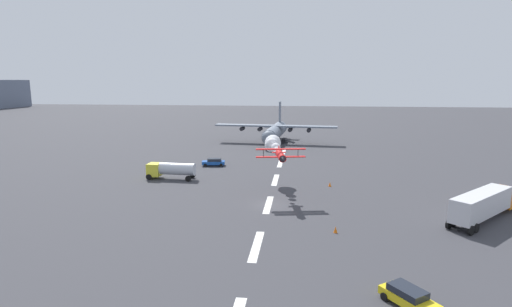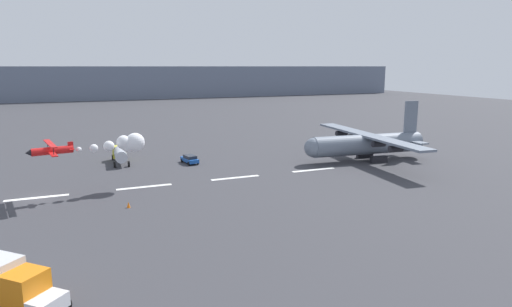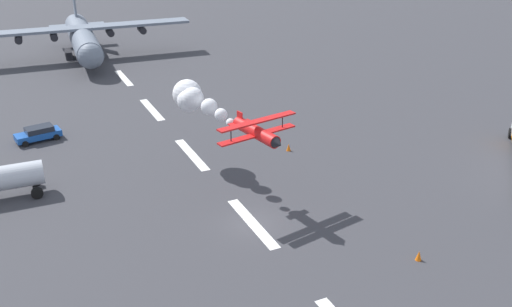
{
  "view_description": "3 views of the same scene",
  "coord_description": "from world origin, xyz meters",
  "px_view_note": "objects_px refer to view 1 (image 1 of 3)",
  "views": [
    {
      "loc": [
        -53.41,
        -4.57,
        17.05
      ],
      "look_at": [
        15.25,
        3.53,
        4.41
      ],
      "focal_mm": 28.12,
      "sensor_mm": 36.0,
      "label": 1
    },
    {
      "loc": [
        5.31,
        -64.38,
        17.43
      ],
      "look_at": [
        32.03,
        0.0,
        3.67
      ],
      "focal_mm": 31.09,
      "sensor_mm": 36.0,
      "label": 2
    },
    {
      "loc": [
        -34.5,
        16.09,
        23.5
      ],
      "look_at": [
        2.48,
        -1.49,
        4.69
      ],
      "focal_mm": 39.67,
      "sensor_mm": 36.0,
      "label": 3
    }
  ],
  "objects_px": {
    "cargo_transport_plane": "(275,132)",
    "fuel_tanker_truck": "(171,169)",
    "semi_truck_orange": "(486,203)",
    "airport_staff_sedan": "(214,162)",
    "traffic_cone_near": "(335,230)",
    "traffic_cone_far": "(330,184)",
    "followme_car_yellow": "(409,297)",
    "stunt_biplane_red": "(274,146)"
  },
  "relations": [
    {
      "from": "cargo_transport_plane",
      "to": "airport_staff_sedan",
      "type": "distance_m",
      "value": 32.25
    },
    {
      "from": "followme_car_yellow",
      "to": "traffic_cone_near",
      "type": "bearing_deg",
      "value": 16.5
    },
    {
      "from": "semi_truck_orange",
      "to": "traffic_cone_far",
      "type": "xyz_separation_m",
      "value": [
        13.7,
        18.16,
        -1.77
      ]
    },
    {
      "from": "cargo_transport_plane",
      "to": "stunt_biplane_red",
      "type": "xyz_separation_m",
      "value": [
        -44.1,
        -2.95,
        3.3
      ]
    },
    {
      "from": "cargo_transport_plane",
      "to": "fuel_tanker_truck",
      "type": "relative_size",
      "value": 3.95
    },
    {
      "from": "semi_truck_orange",
      "to": "traffic_cone_far",
      "type": "bearing_deg",
      "value": 52.98
    },
    {
      "from": "stunt_biplane_red",
      "to": "semi_truck_orange",
      "type": "distance_m",
      "value": 30.92
    },
    {
      "from": "stunt_biplane_red",
      "to": "followme_car_yellow",
      "type": "height_order",
      "value": "stunt_biplane_red"
    },
    {
      "from": "stunt_biplane_red",
      "to": "airport_staff_sedan",
      "type": "height_order",
      "value": "stunt_biplane_red"
    },
    {
      "from": "cargo_transport_plane",
      "to": "airport_staff_sedan",
      "type": "xyz_separation_m",
      "value": [
        -30.5,
        10.19,
        -2.47
      ]
    },
    {
      "from": "traffic_cone_far",
      "to": "followme_car_yellow",
      "type": "bearing_deg",
      "value": -173.98
    },
    {
      "from": "semi_truck_orange",
      "to": "fuel_tanker_truck",
      "type": "distance_m",
      "value": 48.16
    },
    {
      "from": "semi_truck_orange",
      "to": "airport_staff_sedan",
      "type": "height_order",
      "value": "semi_truck_orange"
    },
    {
      "from": "semi_truck_orange",
      "to": "followme_car_yellow",
      "type": "bearing_deg",
      "value": 146.03
    },
    {
      "from": "semi_truck_orange",
      "to": "airport_staff_sedan",
      "type": "bearing_deg",
      "value": 56.13
    },
    {
      "from": "stunt_biplane_red",
      "to": "traffic_cone_near",
      "type": "distance_m",
      "value": 22.94
    },
    {
      "from": "stunt_biplane_red",
      "to": "traffic_cone_near",
      "type": "bearing_deg",
      "value": -157.11
    },
    {
      "from": "fuel_tanker_truck",
      "to": "traffic_cone_far",
      "type": "distance_m",
      "value": 27.52
    },
    {
      "from": "semi_truck_orange",
      "to": "traffic_cone_far",
      "type": "height_order",
      "value": "semi_truck_orange"
    },
    {
      "from": "fuel_tanker_truck",
      "to": "traffic_cone_near",
      "type": "distance_m",
      "value": 34.85
    },
    {
      "from": "fuel_tanker_truck",
      "to": "traffic_cone_near",
      "type": "relative_size",
      "value": 11.35
    },
    {
      "from": "cargo_transport_plane",
      "to": "stunt_biplane_red",
      "type": "height_order",
      "value": "cargo_transport_plane"
    },
    {
      "from": "cargo_transport_plane",
      "to": "traffic_cone_far",
      "type": "relative_size",
      "value": 44.84
    },
    {
      "from": "fuel_tanker_truck",
      "to": "traffic_cone_far",
      "type": "relative_size",
      "value": 11.35
    },
    {
      "from": "airport_staff_sedan",
      "to": "cargo_transport_plane",
      "type": "bearing_deg",
      "value": -18.47
    },
    {
      "from": "stunt_biplane_red",
      "to": "traffic_cone_far",
      "type": "relative_size",
      "value": 20.61
    },
    {
      "from": "followme_car_yellow",
      "to": "stunt_biplane_red",
      "type": "bearing_deg",
      "value": 20.27
    },
    {
      "from": "airport_staff_sedan",
      "to": "traffic_cone_near",
      "type": "distance_m",
      "value": 40.3
    },
    {
      "from": "stunt_biplane_red",
      "to": "followme_car_yellow",
      "type": "bearing_deg",
      "value": -159.73
    },
    {
      "from": "cargo_transport_plane",
      "to": "airport_staff_sedan",
      "type": "bearing_deg",
      "value": 161.53
    },
    {
      "from": "traffic_cone_near",
      "to": "traffic_cone_far",
      "type": "distance_m",
      "value": 20.44
    },
    {
      "from": "semi_truck_orange",
      "to": "followme_car_yellow",
      "type": "relative_size",
      "value": 2.78
    },
    {
      "from": "cargo_transport_plane",
      "to": "stunt_biplane_red",
      "type": "distance_m",
      "value": 44.32
    },
    {
      "from": "stunt_biplane_red",
      "to": "fuel_tanker_truck",
      "type": "relative_size",
      "value": 1.82
    },
    {
      "from": "stunt_biplane_red",
      "to": "fuel_tanker_truck",
      "type": "xyz_separation_m",
      "value": [
        1.92,
        18.19,
        -4.85
      ]
    },
    {
      "from": "cargo_transport_plane",
      "to": "traffic_cone_near",
      "type": "distance_m",
      "value": 65.53
    },
    {
      "from": "fuel_tanker_truck",
      "to": "airport_staff_sedan",
      "type": "relative_size",
      "value": 1.79
    },
    {
      "from": "followme_car_yellow",
      "to": "airport_staff_sedan",
      "type": "height_order",
      "value": "same"
    },
    {
      "from": "followme_car_yellow",
      "to": "airport_staff_sedan",
      "type": "relative_size",
      "value": 1.0
    },
    {
      "from": "semi_truck_orange",
      "to": "fuel_tanker_truck",
      "type": "xyz_separation_m",
      "value": [
        15.53,
        45.59,
        -0.41
      ]
    },
    {
      "from": "semi_truck_orange",
      "to": "followme_car_yellow",
      "type": "height_order",
      "value": "semi_truck_orange"
    },
    {
      "from": "traffic_cone_near",
      "to": "traffic_cone_far",
      "type": "xyz_separation_m",
      "value": [
        20.43,
        -0.65,
        0.0
      ]
    }
  ]
}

